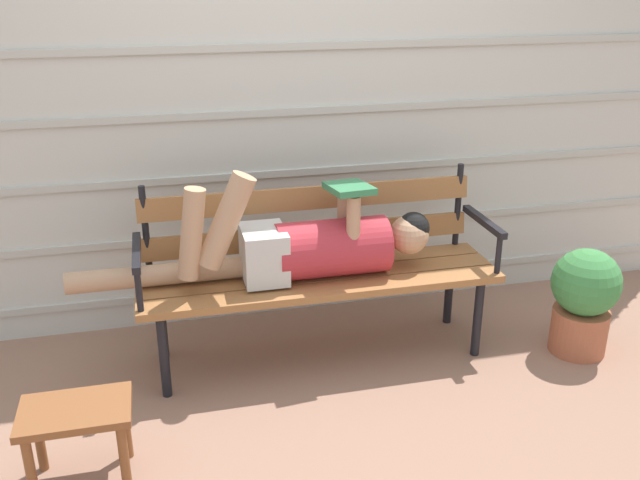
{
  "coord_description": "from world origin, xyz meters",
  "views": [
    {
      "loc": [
        -0.71,
        -2.84,
        1.82
      ],
      "look_at": [
        0.0,
        0.08,
        0.62
      ],
      "focal_mm": 39.07,
      "sensor_mm": 36.0,
      "label": 1
    }
  ],
  "objects_px": {
    "footstool": "(77,424)",
    "potted_plant": "(584,298)",
    "park_bench": "(317,261)",
    "reclining_person": "(304,245)"
  },
  "relations": [
    {
      "from": "footstool",
      "to": "potted_plant",
      "type": "relative_size",
      "value": 0.73
    },
    {
      "from": "footstool",
      "to": "potted_plant",
      "type": "xyz_separation_m",
      "value": [
        2.34,
        0.41,
        0.04
      ]
    },
    {
      "from": "park_bench",
      "to": "footstool",
      "type": "distance_m",
      "value": 1.32
    },
    {
      "from": "reclining_person",
      "to": "potted_plant",
      "type": "relative_size",
      "value": 3.1
    },
    {
      "from": "reclining_person",
      "to": "potted_plant",
      "type": "distance_m",
      "value": 1.4
    },
    {
      "from": "footstool",
      "to": "potted_plant",
      "type": "distance_m",
      "value": 2.38
    },
    {
      "from": "park_bench",
      "to": "potted_plant",
      "type": "relative_size",
      "value": 3.14
    },
    {
      "from": "park_bench",
      "to": "reclining_person",
      "type": "relative_size",
      "value": 1.01
    },
    {
      "from": "park_bench",
      "to": "footstool",
      "type": "xyz_separation_m",
      "value": [
        -1.08,
        -0.74,
        -0.23
      ]
    },
    {
      "from": "park_bench",
      "to": "potted_plant",
      "type": "height_order",
      "value": "park_bench"
    }
  ]
}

